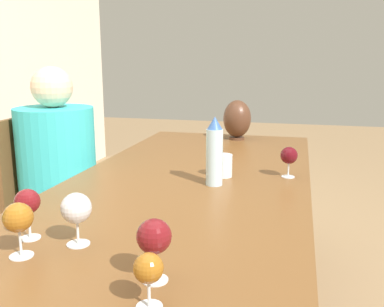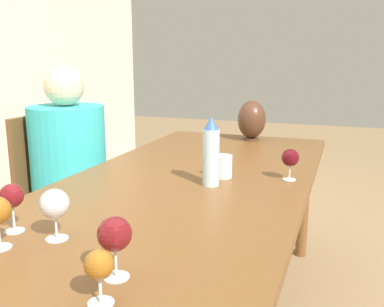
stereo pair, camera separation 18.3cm
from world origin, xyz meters
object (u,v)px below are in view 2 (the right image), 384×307
Objects in this scene: wine_glass_3 at (99,266)px; wine_glass_4 at (12,197)px; water_bottle at (211,153)px; wine_glass_2 at (115,235)px; vase at (252,120)px; chair_far at (59,198)px; person_far at (72,175)px; water_tumbler at (223,166)px; wine_glass_1 at (54,205)px; wine_glass_6 at (290,158)px.

wine_glass_4 is (0.24, 0.44, 0.02)m from wine_glass_3.
water_bottle is 1.86× the size of wine_glass_2.
water_bottle is at bearing 1.24° from wine_glass_2.
chair_far is (-0.73, 0.90, -0.38)m from vase.
vase is at bearing -47.93° from person_far.
wine_glass_4 reaches higher than wine_glass_3.
vase is (0.88, 0.07, 0.08)m from water_tumbler.
vase is 1.69m from wine_glass_4.
wine_glass_4 is (0.14, 0.42, 0.00)m from wine_glass_2.
wine_glass_4 reaches higher than water_tumbler.
water_tumbler is at bearing -99.43° from person_far.
water_tumbler is 1.02m from wine_glass_3.
wine_glass_1 is 0.99× the size of wine_glass_2.
wine_glass_2 reaches higher than water_tumbler.
wine_glass_1 is 1.00m from wine_glass_6.
vase reaches higher than wine_glass_4.
wine_glass_1 is (-0.78, 0.26, 0.05)m from water_tumbler.
wine_glass_1 is at bearing -91.36° from wine_glass_4.
wine_glass_1 is at bearing 50.56° from wine_glass_3.
water_tumbler is at bearing 0.28° from wine_glass_2.
wine_glass_4 reaches higher than wine_glass_6.
wine_glass_4 is 1.06m from person_far.
chair_far is at bearing 81.45° from water_tumbler.
wine_glass_6 is (0.84, -0.69, -0.01)m from wine_glass_4.
water_tumbler is 0.65× the size of wine_glass_2.
wine_glass_2 is 1.40m from person_far.
wine_glass_3 is at bearing -129.44° from wine_glass_1.
wine_glass_2 is (-1.79, -0.07, -0.02)m from vase.
wine_glass_1 is 0.30m from wine_glass_2.
water_tumbler is 0.81× the size of wine_glass_3.
vase is 1.12m from person_far.
water_bottle is 2.87× the size of water_tumbler.
vase is 1.65× the size of wine_glass_2.
wine_glass_2 is 0.16× the size of chair_far.
chair_far is (0.93, 0.71, -0.35)m from wine_glass_1.
water_tumbler is 0.10× the size of chair_far.
wine_glass_3 is (-0.89, -0.04, -0.05)m from water_bottle.
water_tumbler is at bearing -5.36° from water_bottle.
wine_glass_1 is 0.15m from wine_glass_4.
water_tumbler is at bearing -28.09° from wine_glass_4.
wine_glass_1 is at bearing 158.90° from water_bottle.
chair_far is at bearing 73.82° from water_bottle.
vase is at bearing 4.39° from water_tumbler.
wine_glass_1 is 1.11× the size of wine_glass_6.
wine_glass_2 is at bearing -137.43° from chair_far.
person_far is (-0.73, 0.81, -0.24)m from vase.
vase is at bearing -6.73° from wine_glass_1.
wine_glass_1 is 0.15× the size of chair_far.
water_tumbler is 0.66× the size of wine_glass_1.
wine_glass_3 is (-0.11, -0.02, -0.02)m from wine_glass_2.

